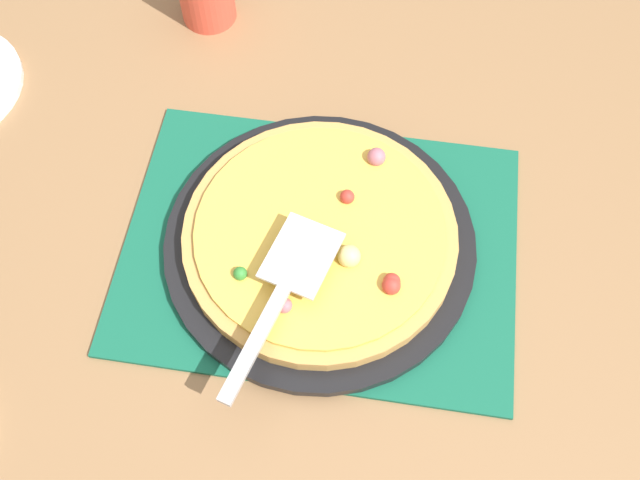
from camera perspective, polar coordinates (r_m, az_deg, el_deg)
name	(u,v)px	position (r m, az deg, el deg)	size (l,w,h in m)	color
ground_plane	(320,408)	(1.57, 0.00, -13.46)	(8.00, 8.00, 0.00)	#84705B
dining_table	(320,285)	(0.97, 0.00, -3.64)	(1.40, 1.00, 0.75)	olive
placemat	(320,247)	(0.87, 0.00, -0.53)	(0.48, 0.36, 0.01)	#145B42
pizza_pan	(320,243)	(0.86, 0.00, -0.22)	(0.38, 0.38, 0.01)	black
pizza	(321,235)	(0.84, 0.06, 0.39)	(0.33, 0.33, 0.05)	tan
pizza_server	(283,290)	(0.77, -3.03, -4.11)	(0.10, 0.23, 0.01)	silver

